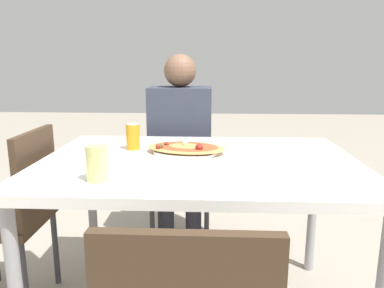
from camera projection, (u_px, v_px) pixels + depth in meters
dining_table at (199, 174)px, 1.65m from camera, size 1.38×0.98×0.77m
chair_far_seated at (182, 167)px, 2.50m from camera, size 0.40×0.40×0.88m
chair_side_left at (16, 209)px, 1.79m from camera, size 0.40×0.40×0.88m
person_seated at (180, 137)px, 2.34m from camera, size 0.38×0.28×1.23m
pizza_main at (186, 149)px, 1.75m from camera, size 0.42×0.33×0.06m
soda_can at (133, 137)px, 1.80m from camera, size 0.07×0.07×0.12m
drink_glass at (97, 163)px, 1.33m from camera, size 0.08×0.08×0.13m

